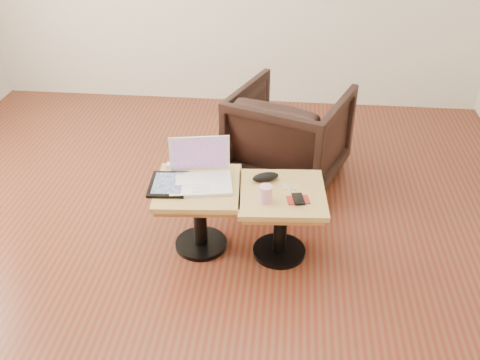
# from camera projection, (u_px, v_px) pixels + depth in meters

# --- Properties ---
(room_shell) EXTENTS (4.52, 4.52, 2.71)m
(room_shell) POSITION_uv_depth(u_px,v_px,m) (182.00, 29.00, 2.55)
(room_shell) COLOR brown
(room_shell) RESTS_ON ground
(side_table_left) EXTENTS (0.52, 0.52, 0.44)m
(side_table_left) POSITION_uv_depth(u_px,v_px,m) (199.00, 201.00, 3.12)
(side_table_left) COLOR black
(side_table_left) RESTS_ON ground
(side_table_right) EXTENTS (0.52, 0.52, 0.44)m
(side_table_right) POSITION_uv_depth(u_px,v_px,m) (281.00, 208.00, 3.06)
(side_table_right) COLOR black
(side_table_right) RESTS_ON ground
(laptop) EXTENTS (0.39, 0.33, 0.25)m
(laptop) POSITION_uv_depth(u_px,v_px,m) (200.00, 174.00, 3.07)
(laptop) COLOR white
(laptop) RESTS_ON side_table_left
(tablet) EXTENTS (0.23, 0.28, 0.02)m
(tablet) POSITION_uv_depth(u_px,v_px,m) (168.00, 184.00, 3.05)
(tablet) COLOR black
(tablet) RESTS_ON side_table_left
(charging_adapter) EXTENTS (0.05, 0.05, 0.03)m
(charging_adapter) POSITION_uv_depth(u_px,v_px,m) (171.00, 165.00, 3.22)
(charging_adapter) COLOR white
(charging_adapter) RESTS_ON side_table_left
(glasses_case) EXTENTS (0.17, 0.13, 0.05)m
(glasses_case) POSITION_uv_depth(u_px,v_px,m) (266.00, 177.00, 3.09)
(glasses_case) COLOR black
(glasses_case) RESTS_ON side_table_right
(striped_cup) EXTENTS (0.09, 0.09, 0.10)m
(striped_cup) POSITION_uv_depth(u_px,v_px,m) (265.00, 194.00, 2.90)
(striped_cup) COLOR #D74A87
(striped_cup) RESTS_ON side_table_right
(earbuds_tangle) EXTENTS (0.08, 0.06, 0.02)m
(earbuds_tangle) POSITION_uv_depth(u_px,v_px,m) (289.00, 187.00, 3.03)
(earbuds_tangle) COLOR white
(earbuds_tangle) RESTS_ON side_table_right
(phone_on_sleeve) EXTENTS (0.14, 0.12, 0.02)m
(phone_on_sleeve) POSITION_uv_depth(u_px,v_px,m) (298.00, 199.00, 2.93)
(phone_on_sleeve) COLOR maroon
(phone_on_sleeve) RESTS_ON side_table_right
(armchair) EXTENTS (0.95, 0.97, 0.69)m
(armchair) POSITION_uv_depth(u_px,v_px,m) (289.00, 135.00, 3.80)
(armchair) COLOR black
(armchair) RESTS_ON ground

